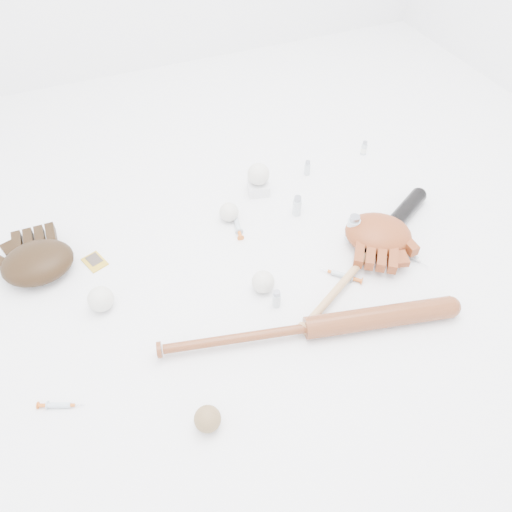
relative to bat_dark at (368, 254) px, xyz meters
name	(u,v)px	position (x,y,z in m)	size (l,w,h in m)	color
bat_dark	(368,254)	(0.00, 0.00, 0.00)	(0.79, 0.06, 0.06)	black
bat_wood	(309,328)	(-0.31, -0.19, 0.00)	(0.91, 0.07, 0.07)	brown
glove_dark	(37,262)	(-0.99, 0.36, 0.02)	(0.27, 0.27, 0.10)	black
glove_tan	(378,233)	(0.07, 0.05, 0.02)	(0.26, 0.26, 0.10)	brown
trading_card	(95,262)	(-0.83, 0.34, -0.03)	(0.06, 0.08, 0.00)	gold
pedestal	(258,187)	(-0.19, 0.46, -0.01)	(0.08, 0.08, 0.04)	white
baseball_on_pedestal	(258,174)	(-0.19, 0.46, 0.05)	(0.08, 0.08, 0.08)	silver
baseball_left	(101,299)	(-0.84, 0.14, 0.01)	(0.08, 0.08, 0.08)	silver
baseball_upper	(229,212)	(-0.35, 0.36, 0.01)	(0.07, 0.07, 0.07)	silver
baseball_mid	(263,282)	(-0.36, 0.02, 0.01)	(0.07, 0.07, 0.07)	silver
baseball_aged	(208,419)	(-0.66, -0.33, 0.01)	(0.07, 0.07, 0.07)	olive
syringe_0	(59,405)	(-1.00, -0.14, -0.02)	(0.13, 0.02, 0.02)	#ADBCC6
syringe_1	(342,275)	(-0.11, -0.03, -0.02)	(0.16, 0.03, 0.02)	#ADBCC6
syringe_2	(237,224)	(-0.33, 0.31, -0.02)	(0.16, 0.03, 0.02)	#ADBCC6
syringe_3	(409,253)	(0.14, -0.04, -0.02)	(0.16, 0.03, 0.02)	#ADBCC6
vial_0	(307,168)	(0.02, 0.48, 0.00)	(0.02, 0.02, 0.06)	silver
vial_1	(364,148)	(0.30, 0.51, 0.00)	(0.02, 0.02, 0.06)	silver
vial_2	(297,205)	(-0.11, 0.29, 0.01)	(0.03, 0.03, 0.08)	silver
vial_3	(353,228)	(0.00, 0.11, 0.02)	(0.04, 0.04, 0.10)	silver
vial_4	(277,298)	(-0.35, -0.05, 0.00)	(0.03, 0.03, 0.06)	silver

